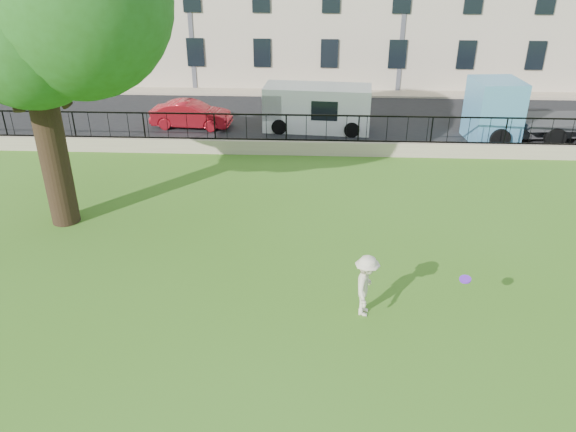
# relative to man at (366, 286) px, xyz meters

# --- Properties ---
(ground) EXTENTS (120.00, 120.00, 0.00)m
(ground) POSITION_rel_man_xyz_m (-2.50, -0.94, -0.81)
(ground) COLOR #3D6F1A
(ground) RESTS_ON ground
(retaining_wall) EXTENTS (50.00, 0.40, 0.60)m
(retaining_wall) POSITION_rel_man_xyz_m (-2.50, 11.06, -0.51)
(retaining_wall) COLOR tan
(retaining_wall) RESTS_ON ground
(iron_railing) EXTENTS (50.00, 0.05, 1.13)m
(iron_railing) POSITION_rel_man_xyz_m (-2.50, 11.06, 0.35)
(iron_railing) COLOR black
(iron_railing) RESTS_ON retaining_wall
(street) EXTENTS (60.00, 9.00, 0.01)m
(street) POSITION_rel_man_xyz_m (-2.50, 15.76, -0.80)
(street) COLOR black
(street) RESTS_ON ground
(sidewalk) EXTENTS (60.00, 1.40, 0.12)m
(sidewalk) POSITION_rel_man_xyz_m (-2.50, 20.96, -0.75)
(sidewalk) COLOR tan
(sidewalk) RESTS_ON ground
(man) EXTENTS (0.80, 1.14, 1.61)m
(man) POSITION_rel_man_xyz_m (0.00, 0.00, 0.00)
(man) COLOR beige
(man) RESTS_ON ground
(frisbee) EXTENTS (0.29, 0.30, 0.12)m
(frisbee) POSITION_rel_man_xyz_m (2.20, -0.39, 0.51)
(frisbee) COLOR #6923CB
(red_sedan) EXTENTS (3.88, 1.60, 1.25)m
(red_sedan) POSITION_rel_man_xyz_m (-7.23, 14.46, -0.18)
(red_sedan) COLOR #B41622
(red_sedan) RESTS_ON street
(white_van) EXTENTS (5.08, 2.32, 2.07)m
(white_van) POSITION_rel_man_xyz_m (-1.22, 14.46, 0.23)
(white_van) COLOR white
(white_van) RESTS_ON street
(blue_truck) EXTENTS (6.69, 2.92, 2.73)m
(blue_truck) POSITION_rel_man_xyz_m (8.81, 13.46, 0.56)
(blue_truck) COLOR #5397C4
(blue_truck) RESTS_ON street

